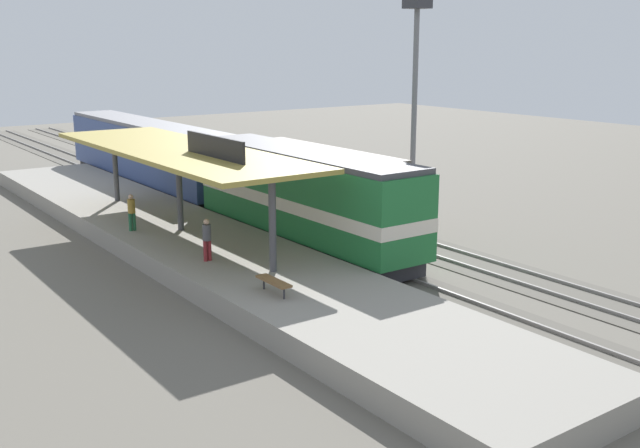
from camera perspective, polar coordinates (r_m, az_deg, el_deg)
ground_plane at (r=38.57m, az=-1.60°, el=-0.34°), size 120.00×120.00×0.00m
track_near at (r=37.52m, az=-4.13°, el=-0.72°), size 3.20×110.00×0.16m
track_far at (r=40.04m, az=1.48°, el=0.23°), size 3.20×110.00×0.16m
platform at (r=35.31m, az=-10.51°, el=-1.13°), size 6.00×44.00×0.90m
station_canopy at (r=34.43m, az=-10.74°, el=5.43°), size 5.20×18.00×4.70m
platform_bench at (r=25.72m, az=-3.55°, el=-4.41°), size 0.44×1.70×0.50m
locomotive at (r=34.24m, az=-1.25°, el=2.01°), size 2.93×14.43×4.44m
passenger_carriage_single at (r=49.94m, az=-13.06°, el=5.22°), size 2.90×20.00×4.24m
freight_car at (r=41.06m, az=-0.02°, el=3.33°), size 2.80×12.00×3.54m
light_mast at (r=39.37m, az=7.31°, el=12.20°), size 1.10×1.10×11.70m
person_waiting at (r=29.76m, az=-8.62°, el=-1.02°), size 0.34×0.34×1.71m
person_walking at (r=35.26m, az=-14.17°, el=1.01°), size 0.34×0.34×1.71m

